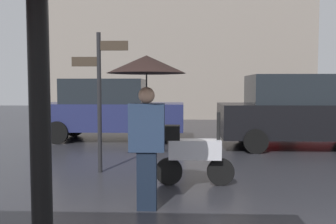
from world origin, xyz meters
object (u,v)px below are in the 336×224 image
Objects in this scene: parked_scooter at (192,153)px; parked_car_distant at (316,106)px; parked_car_left at (301,112)px; parked_car_right at (110,109)px; street_signpost at (100,88)px; pedestrian_with_umbrella at (147,87)px.

parked_car_distant is at bearing 73.22° from parked_scooter.
parked_scooter is 0.32× the size of parked_car_distant.
parked_car_left reaches higher than parked_car_right.
parked_car_right is (-2.43, 5.18, 0.42)m from parked_scooter.
parked_car_left is 1.01× the size of parked_car_right.
parked_scooter is at bearing -26.06° from street_signpost.
pedestrian_with_umbrella is at bearing -62.19° from street_signpost.
parked_car_right is 7.76m from parked_car_distant.
street_signpost is (-1.11, 2.11, -0.01)m from pedestrian_with_umbrella.
parked_car_distant is at bearing 175.95° from pedestrian_with_umbrella.
parked_car_right is 1.08× the size of parked_car_distant.
street_signpost is at bearing 23.08° from parked_car_left.
parked_car_distant is 1.55× the size of street_signpost.
parked_car_left reaches higher than parked_scooter.
pedestrian_with_umbrella is 0.50× the size of parked_car_distant.
street_signpost reaches higher than parked_car_right.
parked_car_right is (-5.50, 1.24, -0.02)m from parked_car_left.
parked_car_distant is (5.51, 9.03, -0.70)m from pedestrian_with_umbrella.
parked_car_left is at bearing 67.36° from parked_scooter.
pedestrian_with_umbrella is at bearing 66.26° from parked_car_distant.
street_signpost reaches higher than parked_car_distant.
street_signpost is at bearing 53.93° from parked_car_distant.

